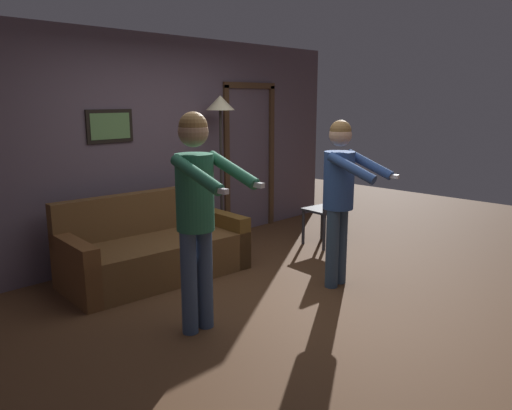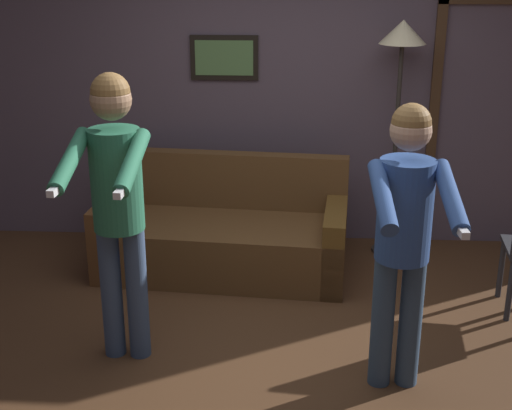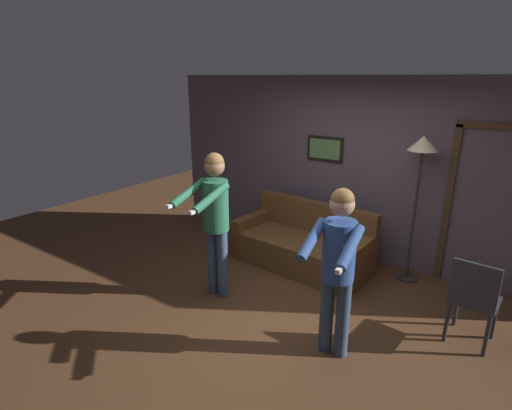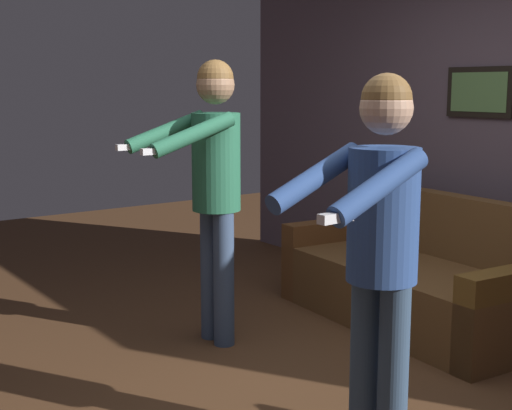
# 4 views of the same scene
# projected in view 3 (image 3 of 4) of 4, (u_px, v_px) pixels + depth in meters

# --- Properties ---
(ground_plane) EXTENTS (12.00, 12.00, 0.00)m
(ground_plane) POSITION_uv_depth(u_px,v_px,m) (286.00, 318.00, 4.46)
(ground_plane) COLOR #54341F
(back_wall_assembly) EXTENTS (6.40, 0.10, 2.60)m
(back_wall_assembly) POSITION_uv_depth(u_px,v_px,m) (361.00, 171.00, 5.63)
(back_wall_assembly) COLOR #5D4E5A
(back_wall_assembly) RESTS_ON ground_plane
(couch) EXTENTS (1.97, 1.01, 0.87)m
(couch) POSITION_uv_depth(u_px,v_px,m) (303.00, 247.00, 5.65)
(couch) COLOR brown
(couch) RESTS_ON ground_plane
(torchiere_lamp) EXTENTS (0.36, 0.36, 1.90)m
(torchiere_lamp) POSITION_uv_depth(u_px,v_px,m) (421.00, 159.00, 4.85)
(torchiere_lamp) COLOR #332D28
(torchiere_lamp) RESTS_ON ground_plane
(person_standing_left) EXTENTS (0.45, 0.74, 1.77)m
(person_standing_left) POSITION_uv_depth(u_px,v_px,m) (215.00, 211.00, 4.62)
(person_standing_left) COLOR #3B4F71
(person_standing_left) RESTS_ON ground_plane
(person_standing_right) EXTENTS (0.46, 0.68, 1.67)m
(person_standing_right) POSITION_uv_depth(u_px,v_px,m) (338.00, 259.00, 3.60)
(person_standing_right) COLOR #354C67
(person_standing_right) RESTS_ON ground_plane
(dining_chair_distant) EXTENTS (0.46, 0.46, 0.93)m
(dining_chair_distant) POSITION_uv_depth(u_px,v_px,m) (474.00, 298.00, 3.88)
(dining_chair_distant) COLOR #2D2D33
(dining_chair_distant) RESTS_ON ground_plane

